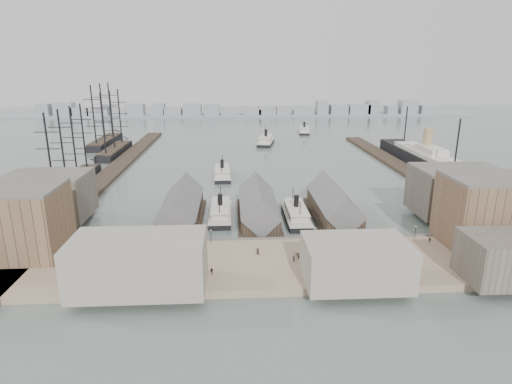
{
  "coord_description": "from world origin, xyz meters",
  "views": [
    {
      "loc": [
        -8.25,
        -121.54,
        50.95
      ],
      "look_at": [
        0.0,
        30.0,
        6.0
      ],
      "focal_mm": 30.0,
      "sensor_mm": 36.0,
      "label": 1
    }
  ],
  "objects": [
    {
      "name": "ferry_open_mid",
      "position": [
        13.92,
        163.54,
        2.51
      ],
      "size": [
        14.57,
        31.1,
        10.69
      ],
      "rotation": [
        0.0,
        0.0,
        -0.19
      ],
      "color": "black",
      "rests_on": "ground"
    },
    {
      "name": "pedestrian_8",
      "position": [
        47.87,
        -10.56,
        2.79
      ],
      "size": [
        0.99,
        0.8,
        1.58
      ],
      "primitive_type": "imported",
      "rotation": [
        0.0,
        0.0,
        5.75
      ],
      "color": "black",
      "rests_on": "quay"
    },
    {
      "name": "lamp_post_near_e",
      "position": [
        15.0,
        -7.0,
        4.71
      ],
      "size": [
        0.44,
        0.44,
        3.92
      ],
      "color": "black",
      "rests_on": "quay"
    },
    {
      "name": "street_bldg_center",
      "position": [
        20.0,
        -32.0,
        7.0
      ],
      "size": [
        24.0,
        16.0,
        10.0
      ],
      "primitive_type": "cube",
      "color": "gray",
      "rests_on": "quay"
    },
    {
      "name": "warehouse_east_back",
      "position": [
        68.0,
        15.0,
        9.5
      ],
      "size": [
        28.0,
        20.0,
        15.0
      ],
      "primitive_type": "cube",
      "color": "#60564C",
      "rests_on": "east_land"
    },
    {
      "name": "quay",
      "position": [
        0.0,
        -20.0,
        1.0
      ],
      "size": [
        180.0,
        30.0,
        2.0
      ],
      "primitive_type": "cube",
      "color": "gray",
      "rests_on": "ground"
    },
    {
      "name": "lamp_post_near_w",
      "position": [
        -15.0,
        -7.0,
        4.71
      ],
      "size": [
        0.44,
        0.44,
        3.92
      ],
      "color": "black",
      "rests_on": "quay"
    },
    {
      "name": "pedestrian_9",
      "position": [
        48.55,
        -24.75,
        2.86
      ],
      "size": [
        0.62,
        0.88,
        1.72
      ],
      "primitive_type": "imported",
      "rotation": [
        0.0,
        0.0,
        1.66
      ],
      "color": "black",
      "rests_on": "quay"
    },
    {
      "name": "pedestrian_1",
      "position": [
        -46.31,
        -20.45,
        2.89
      ],
      "size": [
        1.07,
        1.09,
        1.77
      ],
      "primitive_type": "imported",
      "rotation": [
        0.0,
        0.0,
        2.28
      ],
      "color": "black",
      "rests_on": "quay"
    },
    {
      "name": "seawall",
      "position": [
        0.0,
        -5.2,
        1.15
      ],
      "size": [
        180.0,
        1.2,
        2.3
      ],
      "primitive_type": "cube",
      "color": "#59544C",
      "rests_on": "ground"
    },
    {
      "name": "street_bldg_east",
      "position": [
        55.0,
        -33.0,
        7.5
      ],
      "size": [
        18.0,
        14.0,
        11.0
      ],
      "primitive_type": "cube",
      "color": "#60564C",
      "rests_on": "quay"
    },
    {
      "name": "east_wharf",
      "position": [
        78.0,
        90.0,
        0.8
      ],
      "size": [
        10.0,
        180.0,
        1.6
      ],
      "primitive_type": "cube",
      "color": "#2D231C",
      "rests_on": "ground"
    },
    {
      "name": "pedestrian_6",
      "position": [
        20.04,
        -12.12,
        2.81
      ],
      "size": [
        0.64,
        0.81,
        1.63
      ],
      "primitive_type": "imported",
      "rotation": [
        0.0,
        0.0,
        4.74
      ],
      "color": "black",
      "rests_on": "quay"
    },
    {
      "name": "ferry_open_far",
      "position": [
        47.76,
        211.15,
        2.17
      ],
      "size": [
        11.11,
        26.72,
        9.26
      ],
      "rotation": [
        0.0,
        0.0,
        -0.13
      ],
      "color": "black",
      "rests_on": "ground"
    },
    {
      "name": "lamp_post_far_w",
      "position": [
        -45.0,
        -7.0,
        4.71
      ],
      "size": [
        0.44,
        0.44,
        3.92
      ],
      "color": "black",
      "rests_on": "quay"
    },
    {
      "name": "ferry_docked_west",
      "position": [
        -13.0,
        19.48,
        2.11
      ],
      "size": [
        7.57,
        25.23,
        9.01
      ],
      "color": "black",
      "rests_on": "ground"
    },
    {
      "name": "pedestrian_3",
      "position": [
        -13.93,
        -26.65,
        2.87
      ],
      "size": [
        1.08,
        0.6,
        1.75
      ],
      "primitive_type": "imported",
      "rotation": [
        0.0,
        0.0,
        0.18
      ],
      "color": "black",
      "rests_on": "quay"
    },
    {
      "name": "horse_cart_left",
      "position": [
        -35.51,
        -14.54,
        2.79
      ],
      "size": [
        4.78,
        2.29,
        1.53
      ],
      "rotation": [
        0.0,
        0.0,
        1.36
      ],
      "color": "black",
      "rests_on": "quay"
    },
    {
      "name": "far_shore",
      "position": [
        -2.07,
        334.14,
        3.91
      ],
      "size": [
        500.0,
        40.0,
        15.72
      ],
      "color": "gray",
      "rests_on": "ground"
    },
    {
      "name": "sailing_ship_mid",
      "position": [
        -78.98,
        134.84,
        2.66
      ],
      "size": [
        9.02,
        52.12,
        37.09
      ],
      "color": "black",
      "rests_on": "ground"
    },
    {
      "name": "pedestrian_7",
      "position": [
        32.48,
        -20.49,
        2.88
      ],
      "size": [
        1.31,
        1.11,
        1.77
      ],
      "primitive_type": "imported",
      "rotation": [
        0.0,
        0.0,
        5.81
      ],
      "color": "black",
      "rests_on": "quay"
    },
    {
      "name": "warehouse_west_front",
      "position": [
        -70.0,
        -12.0,
        11.0
      ],
      "size": [
        32.0,
        18.0,
        18.0
      ],
      "primitive_type": "cube",
      "color": "brown",
      "rests_on": "west_land"
    },
    {
      "name": "warehouse_west_back",
      "position": [
        -70.0,
        18.0,
        9.0
      ],
      "size": [
        26.0,
        20.0,
        14.0
      ],
      "primitive_type": "cube",
      "color": "#60564C",
      "rests_on": "west_land"
    },
    {
      "name": "horse_cart_center",
      "position": [
        -17.92,
        -14.64,
        2.83
      ],
      "size": [
        5.02,
        2.15,
        1.66
      ],
      "rotation": [
        0.0,
        0.0,
        1.77
      ],
      "color": "black",
      "rests_on": "quay"
    },
    {
      "name": "pedestrian_0",
      "position": [
        -43.12,
        -8.15,
        2.81
      ],
      "size": [
        0.68,
        0.57,
        1.62
      ],
      "primitive_type": "imported",
      "rotation": [
        0.0,
        0.0,
        2.88
      ],
      "color": "black",
      "rests_on": "quay"
    },
    {
      "name": "tram",
      "position": [
        28.89,
        -13.82,
        3.74
      ],
      "size": [
        3.86,
        9.79,
        3.39
      ],
      "rotation": [
        0.0,
        0.0,
        -0.15
      ],
      "color": "black",
      "rests_on": "quay"
    },
    {
      "name": "pedestrian_4",
      "position": [
        -2.0,
        -15.81,
        2.9
      ],
      "size": [
        1.05,
        1.0,
        1.81
      ],
      "primitive_type": "imported",
      "rotation": [
        0.0,
        0.0,
        3.82
      ],
      "color": "black",
      "rests_on": "quay"
    },
    {
      "name": "sailing_ship_near",
      "position": [
        -79.2,
        64.53,
        2.5
      ],
      "size": [
        8.3,
        57.16,
        34.11
      ],
      "color": "black",
      "rests_on": "ground"
    },
    {
      "name": "lamp_post_far_e",
      "position": [
        45.0,
        -7.0,
        4.71
      ],
      "size": [
        0.44,
        0.44,
        3.92
      ],
      "color": "black",
      "rests_on": "quay"
    },
    {
      "name": "street_bldg_west",
      "position": [
        -30.0,
        -32.0,
        8.0
      ],
      "size": [
        30.0,
        16.0,
        12.0
      ],
      "primitive_type": "cube",
      "color": "gray",
      "rests_on": "quay"
    },
    {
      "name": "warehouse_east_front",
      "position": [
        66.0,
        -12.0,
        11.5
      ],
      "size": [
        30.0,
        18.0,
        19.0
      ],
      "primitive_type": "cube",
      "color": "brown",
      "rests_on": "east_land"
    },
    {
      "name": "ferry_shed_west",
      "position": [
        -26.0,
        16.88,
        4.64
      ],
      "size": [
        14.0,
        42.0,
        12.6
      ],
      "color": "#2D231C",
      "rests_on": "ground"
    },
    {
      "name": "pedestrian_2",
      "position": [
        -19.63,
        -9.83,
        2.78
      ],
      "size": [
        1.13,
        1.11,
        1.56
      ],
      "primitive_type": "imported",
      "rotation": [
        0.0,
        0.0,
        0.76
      ],
      "color": "black",
      "rests_on": "quay"
    },
    {
      "name": "pedestrian_10",
      "position": [
        16.07,
        -8.0,
        2.83
      ],
      "size": [
        0.68,
        0.55,
        1.67
      ],
      "primitive_type": "imported",
      "rotation": [
        0.0,
        0.0,
        0.19
      ],
      "color": "black",
      "rests_on": "quay"
    },
    {
      "name": "ferry_shed_center",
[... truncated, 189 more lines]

